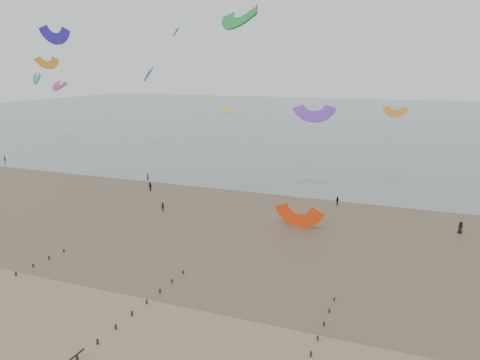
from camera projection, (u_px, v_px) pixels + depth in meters
name	position (u px, v px, depth m)	size (l,w,h in m)	color
ground	(89.00, 315.00, 46.33)	(500.00, 500.00, 0.00)	brown
sea_and_shore	(205.00, 213.00, 78.86)	(500.00, 665.00, 0.03)	#475654
kitesurfer_lead	(148.00, 177.00, 101.00)	(0.62, 0.41, 1.70)	black
kitesurfers	(392.00, 207.00, 79.51)	(151.39, 25.88, 1.88)	black
grounded_kite	(298.00, 227.00, 72.20)	(6.79, 3.56, 5.17)	#F8410F
kites_airborne	(233.00, 70.00, 130.59)	(236.54, 130.65, 43.77)	red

